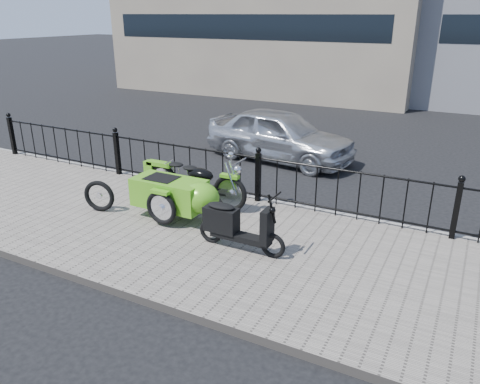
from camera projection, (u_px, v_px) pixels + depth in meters
The scene contains 8 objects.
ground at pixel (225, 232), 8.10m from camera, with size 120.00×120.00×0.00m, color black.
sidewalk at pixel (210, 240), 7.66m from camera, with size 30.00×3.80×0.12m, color slate.
curb at pixel (261, 201), 9.27m from camera, with size 30.00×0.10×0.12m, color gray.
iron_fence at pixel (258, 178), 8.96m from camera, with size 14.11×0.11×1.08m.
motorcycle_sidecar at pixel (182, 192), 8.25m from camera, with size 2.28×1.48×0.98m.
scooter at pixel (235, 225), 7.15m from camera, with size 1.47×0.43×1.00m.
spare_tire at pixel (99, 196), 8.54m from camera, with size 0.59×0.59×0.08m, color black.
sedan_car at pixel (280, 135), 11.84m from camera, with size 1.55×3.84×1.31m, color silver.
Camera 1 is at (3.61, -6.36, 3.55)m, focal length 35.00 mm.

